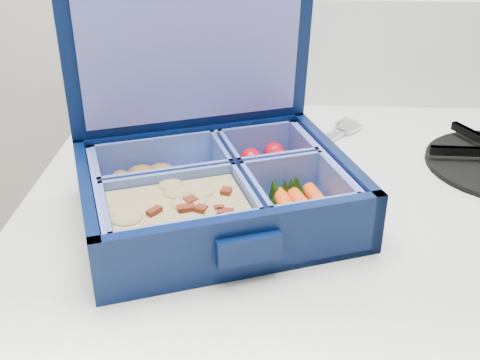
# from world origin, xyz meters

# --- Properties ---
(bento_box) EXTENTS (0.28, 0.25, 0.06)m
(bento_box) POSITION_xyz_m (0.16, 1.64, 0.90)
(bento_box) COLOR #041138
(bento_box) RESTS_ON stove
(burner_grate_rear) EXTENTS (0.19, 0.19, 0.02)m
(burner_grate_rear) POSITION_xyz_m (0.08, 1.79, 0.88)
(burner_grate_rear) COLOR black
(burner_grate_rear) RESTS_ON stove
(fork) EXTENTS (0.14, 0.16, 0.01)m
(fork) POSITION_xyz_m (0.24, 1.77, 0.87)
(fork) COLOR silver
(fork) RESTS_ON stove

